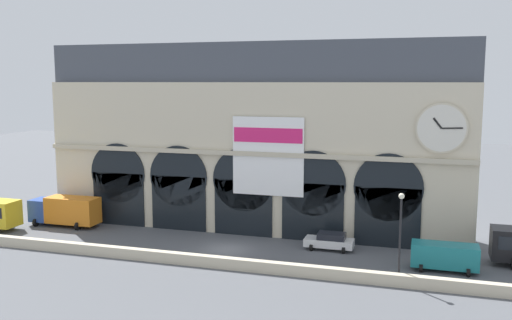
{
  "coord_description": "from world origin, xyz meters",
  "views": [
    {
      "loc": [
        17.16,
        -46.52,
        15.13
      ],
      "look_at": [
        1.3,
        5.0,
        7.57
      ],
      "focal_mm": 39.57,
      "sensor_mm": 36.0,
      "label": 1
    }
  ],
  "objects_px": {
    "car_mideast": "(330,241)",
    "street_lamp_quayside": "(400,226)",
    "box_truck_west": "(65,210)",
    "van_east": "(445,256)"
  },
  "relations": [
    {
      "from": "car_mideast",
      "to": "van_east",
      "type": "distance_m",
      "value": 10.24
    },
    {
      "from": "street_lamp_quayside",
      "to": "box_truck_west",
      "type": "bearing_deg",
      "value": 168.43
    },
    {
      "from": "box_truck_west",
      "to": "street_lamp_quayside",
      "type": "distance_m",
      "value": 35.22
    },
    {
      "from": "street_lamp_quayside",
      "to": "car_mideast",
      "type": "bearing_deg",
      "value": 133.09
    },
    {
      "from": "box_truck_west",
      "to": "car_mideast",
      "type": "distance_m",
      "value": 27.99
    },
    {
      "from": "box_truck_west",
      "to": "street_lamp_quayside",
      "type": "xyz_separation_m",
      "value": [
        34.4,
        -7.04,
        2.71
      ]
    },
    {
      "from": "car_mideast",
      "to": "box_truck_west",
      "type": "bearing_deg",
      "value": 179.66
    },
    {
      "from": "car_mideast",
      "to": "street_lamp_quayside",
      "type": "bearing_deg",
      "value": -46.91
    },
    {
      "from": "box_truck_west",
      "to": "street_lamp_quayside",
      "type": "bearing_deg",
      "value": -11.57
    },
    {
      "from": "van_east",
      "to": "street_lamp_quayside",
      "type": "height_order",
      "value": "street_lamp_quayside"
    }
  ]
}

